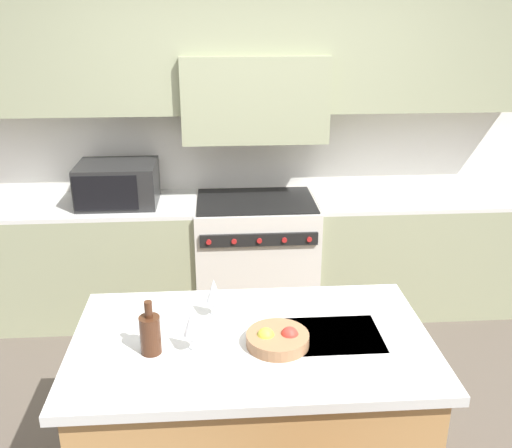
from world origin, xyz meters
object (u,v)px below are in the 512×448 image
(range_stove, at_px, (256,257))
(microwave, at_px, (118,184))
(wine_bottle, at_px, (150,333))
(fruit_bowl, at_px, (278,339))
(wine_glass_near, at_px, (191,324))
(wine_glass_far, at_px, (214,292))

(range_stove, xyz_separation_m, microwave, (-1.00, 0.02, 0.60))
(range_stove, relative_size, wine_bottle, 3.78)
(range_stove, xyz_separation_m, wine_bottle, (-0.58, -1.88, 0.52))
(microwave, relative_size, fruit_bowl, 2.04)
(wine_glass_near, distance_m, fruit_bowl, 0.38)
(wine_bottle, relative_size, wine_glass_far, 1.25)
(wine_glass_far, bearing_deg, wine_bottle, -134.03)
(wine_glass_near, bearing_deg, wine_bottle, 177.47)
(range_stove, distance_m, wine_glass_near, 2.01)
(range_stove, bearing_deg, wine_glass_far, -100.90)
(range_stove, height_order, wine_glass_far, wine_glass_far)
(wine_bottle, height_order, fruit_bowl, wine_bottle)
(microwave, distance_m, wine_glass_near, 2.00)
(range_stove, height_order, microwave, microwave)
(wine_glass_near, bearing_deg, fruit_bowl, 3.95)
(microwave, bearing_deg, fruit_bowl, -62.93)
(range_stove, height_order, wine_glass_near, wine_glass_near)
(range_stove, bearing_deg, fruit_bowl, -91.08)
(wine_bottle, height_order, wine_glass_far, wine_bottle)
(wine_glass_far, bearing_deg, microwave, 112.99)
(wine_bottle, bearing_deg, fruit_bowl, 1.86)
(range_stove, relative_size, wine_glass_far, 4.71)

